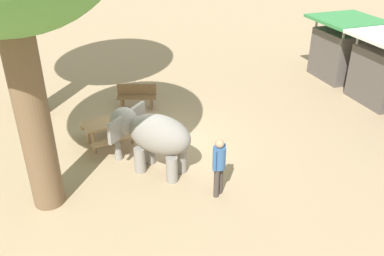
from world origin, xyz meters
The scene contains 6 objects.
ground_plane centered at (0.00, 0.00, 0.00)m, with size 60.00×60.00×0.00m, color tan.
elephant centered at (1.22, -0.50, 1.10)m, with size 2.32×2.31×1.72m.
person_handler centered at (2.90, 0.78, 0.95)m, with size 0.34×0.43×1.62m.
wooden_bench centered at (-2.85, -0.04, 0.47)m, with size 0.82×1.45×0.88m.
picnic_table_near centered at (-0.57, -1.38, 0.59)m, with size 1.70×1.72×0.78m.
market_stall_green centered at (-3.02, 8.79, 1.14)m, with size 2.50×2.50×2.52m.
Camera 1 is at (10.68, -2.63, 6.52)m, focal length 38.56 mm.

